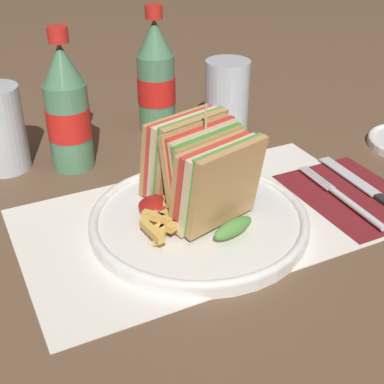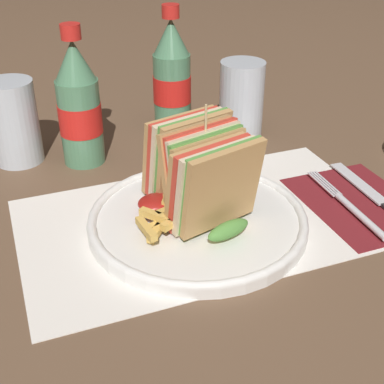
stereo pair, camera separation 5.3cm
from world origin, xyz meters
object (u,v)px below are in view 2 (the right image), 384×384
Objects in this scene: fork at (352,208)px; coke_bottle_near at (79,106)px; glass_near at (241,100)px; knife at (377,198)px; plate_main at (198,220)px; club_sandwich at (202,171)px; coke_bottle_far at (172,78)px; glass_far at (15,128)px.

fork is 0.84× the size of coke_bottle_near.
knife is at bearing -73.03° from glass_near.
glass_near reaches higher than plate_main.
fork is 0.05m from knife.
glass_near is at bearing 109.31° from knife.
coke_bottle_near is (-0.11, 0.22, 0.02)m from club_sandwich.
coke_bottle_far is (0.06, 0.29, 0.02)m from club_sandwich.
knife is 0.45m from coke_bottle_near.
club_sandwich is 0.21m from fork.
fork is 0.84× the size of coke_bottle_far.
coke_bottle_near reaches higher than glass_far.
coke_bottle_near is 1.64× the size of glass_far.
fork is 0.42m from coke_bottle_near.
coke_bottle_near is (-0.35, 0.27, 0.08)m from knife.
club_sandwich is at bearing -125.95° from glass_near.
glass_far is at bearing 157.53° from coke_bottle_near.
glass_near and glass_far have the same top height.
coke_bottle_near is at bearing 116.38° from club_sandwich.
glass_near is (-0.03, 0.28, 0.06)m from fork.
coke_bottle_far reaches higher than fork.
knife is at bearing -34.43° from glass_far.
fork is at bearing -43.12° from coke_bottle_near.
glass_far is at bearing -172.75° from coke_bottle_far.
fork is 0.51m from glass_far.
fork is 0.29m from glass_near.
club_sandwich is 0.33m from glass_far.
plate_main is at bearing -129.08° from club_sandwich.
plate_main is 0.34m from glass_far.
coke_bottle_near is at bearing -22.47° from glass_far.
glass_far reaches higher than fork.
club_sandwich reaches higher than knife.
coke_bottle_near is 0.19m from coke_bottle_far.
plate_main is at bearing -54.81° from glass_far.
club_sandwich is 0.89× the size of coke_bottle_near.
glass_far is (-0.36, 0.04, -0.01)m from glass_near.
glass_near is (0.17, 0.23, 0.05)m from plate_main.
coke_bottle_far reaches higher than glass_near.
fork is 1.39× the size of glass_far.
glass_near is 1.00× the size of glass_far.
plate_main reaches higher than fork.
fork is 1.39× the size of glass_near.
glass_far reaches higher than plate_main.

